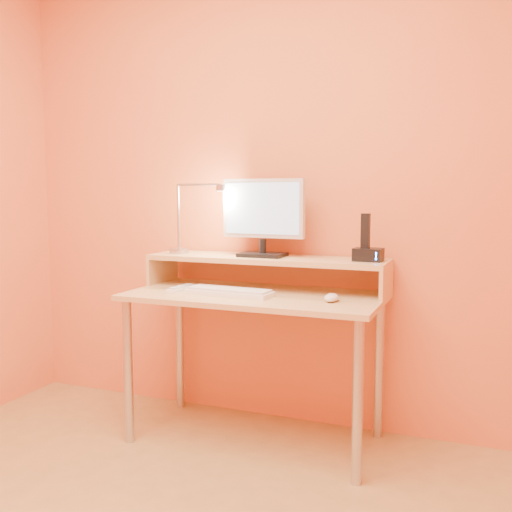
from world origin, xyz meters
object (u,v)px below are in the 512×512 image
at_px(lamp_base, 179,251).
at_px(remote_control, 181,289).
at_px(phone_dock, 368,255).
at_px(keyboard, 229,293).
at_px(monitor_panel, 263,208).
at_px(mouse, 331,298).

bearing_deg(lamp_base, remote_control, -58.14).
bearing_deg(lamp_base, phone_dock, 1.76).
bearing_deg(keyboard, remote_control, 178.84).
bearing_deg(monitor_panel, keyboard, -104.35).
relative_size(monitor_panel, keyboard, 1.04).
relative_size(monitor_panel, remote_control, 2.26).
bearing_deg(phone_dock, monitor_panel, -178.47).
relative_size(keyboard, mouse, 3.85).
distance_m(monitor_panel, remote_control, 0.56).
xyz_separation_m(lamp_base, keyboard, (0.38, -0.21, -0.16)).
xyz_separation_m(monitor_panel, phone_dock, (0.52, -0.01, -0.21)).
bearing_deg(remote_control, lamp_base, 127.36).
bearing_deg(remote_control, monitor_panel, 38.41).
bearing_deg(phone_dock, lamp_base, -175.62).
height_order(keyboard, remote_control, keyboard).
bearing_deg(keyboard, phone_dock, 25.42).
bearing_deg(monitor_panel, phone_dock, 1.50).
height_order(monitor_panel, phone_dock, monitor_panel).
bearing_deg(monitor_panel, mouse, -26.76).
relative_size(phone_dock, remote_control, 0.69).
relative_size(phone_dock, mouse, 1.22).
xyz_separation_m(lamp_base, remote_control, (0.11, -0.18, -0.16)).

